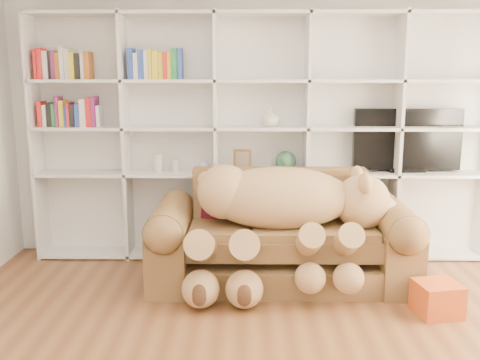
{
  "coord_description": "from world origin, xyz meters",
  "views": [
    {
      "loc": [
        -0.15,
        -2.88,
        1.82
      ],
      "look_at": [
        -0.2,
        1.63,
        0.92
      ],
      "focal_mm": 40.0,
      "sensor_mm": 36.0,
      "label": 1
    }
  ],
  "objects_px": {
    "sofa": "(281,241)",
    "teddy_bear": "(281,212)",
    "tv": "(407,141)",
    "gift_box": "(437,299)"
  },
  "relations": [
    {
      "from": "teddy_bear",
      "to": "gift_box",
      "type": "xyz_separation_m",
      "value": [
        1.17,
        -0.5,
        -0.55
      ]
    },
    {
      "from": "sofa",
      "to": "teddy_bear",
      "type": "height_order",
      "value": "teddy_bear"
    },
    {
      "from": "sofa",
      "to": "teddy_bear",
      "type": "xyz_separation_m",
      "value": [
        -0.01,
        -0.19,
        0.32
      ]
    },
    {
      "from": "sofa",
      "to": "gift_box",
      "type": "distance_m",
      "value": 1.37
    },
    {
      "from": "teddy_bear",
      "to": "tv",
      "type": "distance_m",
      "value": 1.63
    },
    {
      "from": "sofa",
      "to": "gift_box",
      "type": "xyz_separation_m",
      "value": [
        1.16,
        -0.69,
        -0.23
      ]
    },
    {
      "from": "sofa",
      "to": "tv",
      "type": "relative_size",
      "value": 2.16
    },
    {
      "from": "gift_box",
      "to": "tv",
      "type": "distance_m",
      "value": 1.74
    },
    {
      "from": "sofa",
      "to": "tv",
      "type": "bearing_deg",
      "value": 28.59
    },
    {
      "from": "sofa",
      "to": "tv",
      "type": "height_order",
      "value": "tv"
    }
  ]
}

